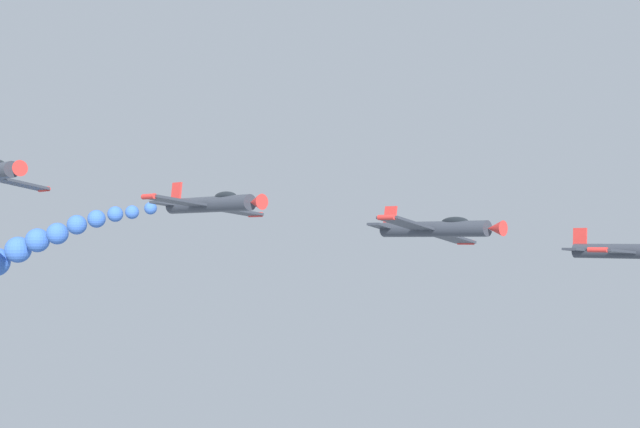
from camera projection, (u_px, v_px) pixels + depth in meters
airplane_lead at (634, 251)px, 58.33m from camera, size 9.57×10.35×2.35m
airplane_left_inner at (435, 229)px, 55.82m from camera, size 9.46×10.35×2.90m
airplane_right_inner at (210, 204)px, 55.28m from camera, size 9.54×10.35×2.56m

